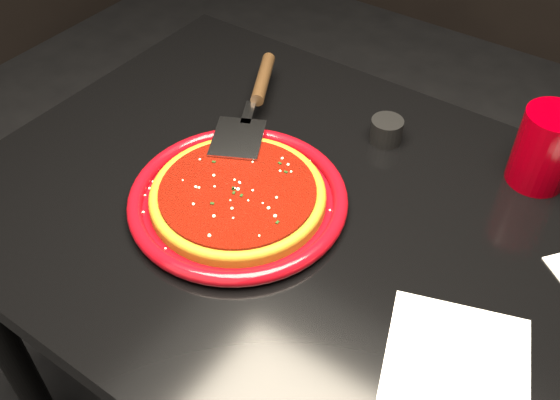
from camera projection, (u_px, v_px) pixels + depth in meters
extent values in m
cube|color=black|center=(324.00, 357.00, 1.22)|extent=(1.20, 0.80, 0.75)
cylinder|color=#6C050B|center=(238.00, 199.00, 0.98)|extent=(0.42, 0.42, 0.03)
cylinder|color=brown|center=(238.00, 197.00, 0.98)|extent=(0.34, 0.34, 0.01)
torus|color=brown|center=(238.00, 194.00, 0.98)|extent=(0.34, 0.34, 0.02)
cylinder|color=#640D04|center=(238.00, 192.00, 0.97)|extent=(0.30, 0.30, 0.01)
cylinder|color=#7A0008|center=(545.00, 148.00, 0.99)|extent=(0.12, 0.12, 0.13)
cube|color=silver|center=(457.00, 362.00, 0.79)|extent=(0.23, 0.23, 0.00)
cylinder|color=black|center=(386.00, 130.00, 1.10)|extent=(0.06, 0.06, 0.04)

